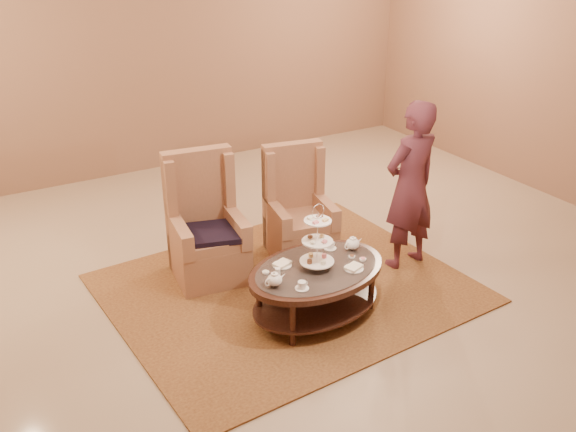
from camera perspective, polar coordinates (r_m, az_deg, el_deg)
ground at (r=6.14m, az=1.66°, el=-7.10°), size 8.00×8.00×0.00m
ceiling at (r=6.14m, az=1.66°, el=-7.10°), size 8.00×8.00×0.02m
wall_back at (r=8.97m, az=-12.18°, el=14.83°), size 8.00×0.04×3.50m
rug at (r=6.24m, az=-0.03°, el=-6.43°), size 3.39×2.88×0.02m
tea_table at (r=5.66m, az=2.55°, el=-5.40°), size 1.42×1.07×1.10m
armchair_left at (r=6.35m, az=-7.29°, el=-1.75°), size 0.76×0.78×1.26m
armchair_right at (r=6.72m, az=0.88°, el=-0.25°), size 0.74×0.76×1.17m
person at (r=6.41m, az=10.82°, el=2.59°), size 0.67×0.47×1.73m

